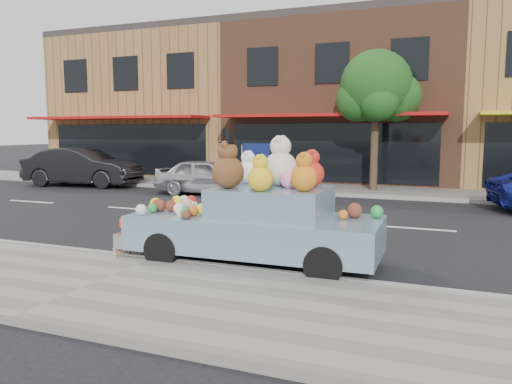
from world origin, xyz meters
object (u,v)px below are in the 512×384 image
at_px(car_silver, 208,177).
at_px(art_car, 256,218).
at_px(street_tree, 377,92).
at_px(car_dark, 82,167).

xyz_separation_m(car_silver, art_car, (5.12, -8.11, 0.15)).
height_order(street_tree, car_dark, street_tree).
bearing_deg(car_silver, street_tree, -69.92).
bearing_deg(art_car, car_dark, 141.08).
bearing_deg(car_silver, car_dark, 79.18).
bearing_deg(street_tree, car_dark, -169.15).
distance_m(street_tree, car_dark, 12.21).
relative_size(street_tree, art_car, 1.15).
bearing_deg(car_silver, art_car, -153.94).
relative_size(street_tree, car_silver, 1.37).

